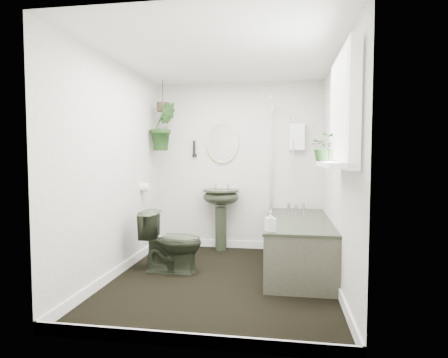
# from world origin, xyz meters

# --- Properties ---
(floor) EXTENTS (2.30, 2.80, 0.02)m
(floor) POSITION_xyz_m (0.00, 0.00, -0.01)
(floor) COLOR black
(floor) RESTS_ON ground
(ceiling) EXTENTS (2.30, 2.80, 0.02)m
(ceiling) POSITION_xyz_m (0.00, 0.00, 2.31)
(ceiling) COLOR white
(ceiling) RESTS_ON ground
(wall_back) EXTENTS (2.30, 0.02, 2.30)m
(wall_back) POSITION_xyz_m (0.00, 1.41, 1.15)
(wall_back) COLOR silver
(wall_back) RESTS_ON ground
(wall_front) EXTENTS (2.30, 0.02, 2.30)m
(wall_front) POSITION_xyz_m (0.00, -1.41, 1.15)
(wall_front) COLOR silver
(wall_front) RESTS_ON ground
(wall_left) EXTENTS (0.02, 2.80, 2.30)m
(wall_left) POSITION_xyz_m (-1.16, 0.00, 1.15)
(wall_left) COLOR silver
(wall_left) RESTS_ON ground
(wall_right) EXTENTS (0.02, 2.80, 2.30)m
(wall_right) POSITION_xyz_m (1.16, 0.00, 1.15)
(wall_right) COLOR silver
(wall_right) RESTS_ON ground
(skirting) EXTENTS (2.30, 2.80, 0.10)m
(skirting) POSITION_xyz_m (0.00, 0.00, 0.05)
(skirting) COLOR white
(skirting) RESTS_ON floor
(bathtub) EXTENTS (0.72, 1.72, 0.58)m
(bathtub) POSITION_xyz_m (0.80, 0.50, 0.29)
(bathtub) COLOR black
(bathtub) RESTS_ON floor
(bath_screen) EXTENTS (0.04, 0.72, 1.40)m
(bath_screen) POSITION_xyz_m (0.47, 0.99, 1.28)
(bath_screen) COLOR silver
(bath_screen) RESTS_ON bathtub
(shower_box) EXTENTS (0.20, 0.10, 0.35)m
(shower_box) POSITION_xyz_m (0.80, 1.34, 1.55)
(shower_box) COLOR white
(shower_box) RESTS_ON wall_back
(oval_mirror) EXTENTS (0.46, 0.03, 0.62)m
(oval_mirror) POSITION_xyz_m (-0.22, 1.37, 1.50)
(oval_mirror) COLOR #C3B988
(oval_mirror) RESTS_ON wall_back
(wall_sconce) EXTENTS (0.04, 0.04, 0.22)m
(wall_sconce) POSITION_xyz_m (-0.62, 1.36, 1.40)
(wall_sconce) COLOR black
(wall_sconce) RESTS_ON wall_back
(toilet_roll_holder) EXTENTS (0.11, 0.11, 0.11)m
(toilet_roll_holder) POSITION_xyz_m (-1.10, 0.70, 0.90)
(toilet_roll_holder) COLOR white
(toilet_roll_holder) RESTS_ON wall_left
(window_recess) EXTENTS (0.08, 1.00, 0.90)m
(window_recess) POSITION_xyz_m (1.09, -0.70, 1.65)
(window_recess) COLOR white
(window_recess) RESTS_ON wall_right
(window_sill) EXTENTS (0.18, 1.00, 0.04)m
(window_sill) POSITION_xyz_m (1.02, -0.70, 1.23)
(window_sill) COLOR white
(window_sill) RESTS_ON wall_right
(window_blinds) EXTENTS (0.01, 0.86, 0.76)m
(window_blinds) POSITION_xyz_m (1.04, -0.70, 1.65)
(window_blinds) COLOR white
(window_blinds) RESTS_ON wall_right
(toilet) EXTENTS (0.67, 0.38, 0.68)m
(toilet) POSITION_xyz_m (-0.60, 0.20, 0.34)
(toilet) COLOR black
(toilet) RESTS_ON floor
(pedestal_sink) EXTENTS (0.53, 0.46, 0.84)m
(pedestal_sink) POSITION_xyz_m (-0.22, 1.24, 0.42)
(pedestal_sink) COLOR black
(pedestal_sink) RESTS_ON floor
(sill_plant) EXTENTS (0.22, 0.19, 0.24)m
(sill_plant) POSITION_xyz_m (0.97, -0.40, 1.37)
(sill_plant) COLOR black
(sill_plant) RESTS_ON window_sill
(hanging_plant) EXTENTS (0.45, 0.43, 0.64)m
(hanging_plant) POSITION_xyz_m (-0.97, 1.05, 1.69)
(hanging_plant) COLOR black
(hanging_plant) RESTS_ON ceiling
(soap_bottle) EXTENTS (0.12, 0.12, 0.20)m
(soap_bottle) POSITION_xyz_m (0.51, -0.24, 0.68)
(soap_bottle) COLOR black
(soap_bottle) RESTS_ON bathtub
(hanging_pot) EXTENTS (0.16, 0.16, 0.12)m
(hanging_pot) POSITION_xyz_m (-0.97, 1.05, 1.94)
(hanging_pot) COLOR #39291D
(hanging_pot) RESTS_ON ceiling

